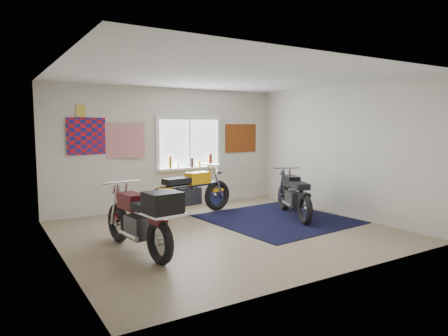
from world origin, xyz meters
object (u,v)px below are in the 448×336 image
navy_rug (277,219)px  black_chrome_bike (294,196)px  maroon_tourer (142,219)px  yellow_triumph (191,193)px

navy_rug → black_chrome_bike: bearing=-1.3°
navy_rug → maroon_tourer: size_ratio=1.31×
yellow_triumph → navy_rug: bearing=-53.6°
yellow_triumph → black_chrome_bike: 2.12m
yellow_triumph → black_chrome_bike: size_ratio=1.15×
yellow_triumph → maroon_tourer: (-1.77, -1.96, 0.06)m
black_chrome_bike → maroon_tourer: size_ratio=0.91×
yellow_triumph → maroon_tourer: bearing=-141.5°
navy_rug → yellow_triumph: 1.85m
yellow_triumph → maroon_tourer: size_ratio=1.05×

